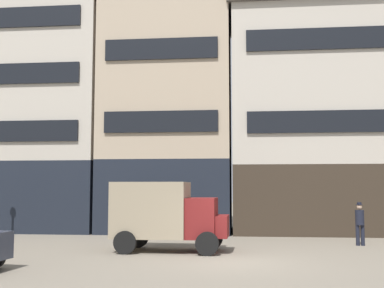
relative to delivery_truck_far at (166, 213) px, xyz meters
name	(u,v)px	position (x,y,z in m)	size (l,w,h in m)	color
ground_plane	(235,262)	(2.64, -2.38, -1.42)	(120.00, 120.00, 0.00)	slate
building_far_left	(35,112)	(-9.15, 8.52, 5.40)	(9.10, 6.14, 13.56)	black
building_center_left	(169,91)	(-1.20, 8.52, 6.50)	(7.50, 6.14, 15.76)	black
building_center_right	(316,118)	(7.06, 8.53, 4.83)	(9.72, 6.14, 12.43)	#33281E
delivery_truck_far	(166,213)	(0.00, 0.00, 0.00)	(4.41, 2.26, 2.62)	maroon
pedestrian_officer	(360,222)	(7.79, 2.57, -0.44)	(0.44, 0.44, 1.79)	black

